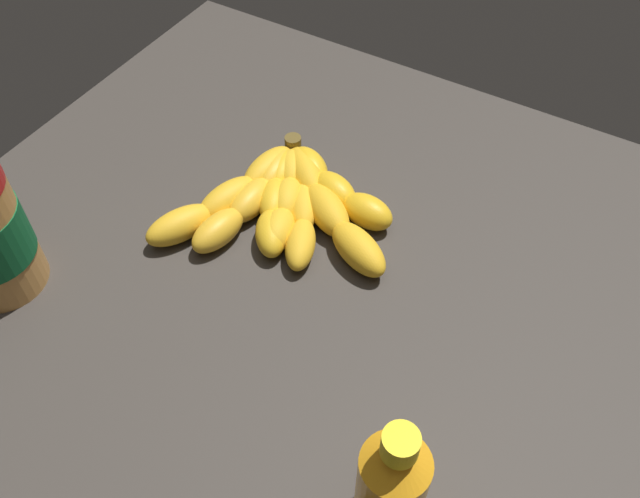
# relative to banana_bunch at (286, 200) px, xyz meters

# --- Properties ---
(ground_plane) EXTENTS (0.89, 0.78, 0.03)m
(ground_plane) POSITION_rel_banana_bunch_xyz_m (-0.09, 0.07, -0.03)
(ground_plane) COLOR #38332D
(banana_bunch) EXTENTS (0.26, 0.23, 0.04)m
(banana_bunch) POSITION_rel_banana_bunch_xyz_m (0.00, 0.00, 0.00)
(banana_bunch) COLOR gold
(banana_bunch) RESTS_ON ground_plane
(honey_bottle) EXTENTS (0.05, 0.05, 0.15)m
(honey_bottle) POSITION_rel_banana_bunch_xyz_m (-0.25, 0.25, 0.05)
(honey_bottle) COLOR orange
(honey_bottle) RESTS_ON ground_plane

